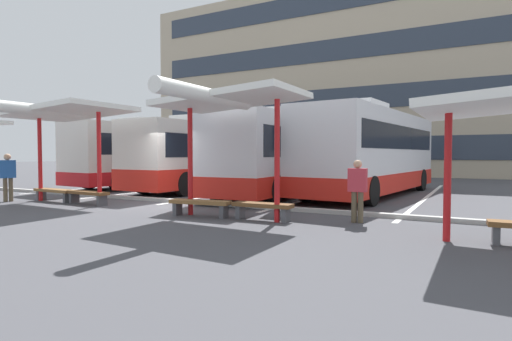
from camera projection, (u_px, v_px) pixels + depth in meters
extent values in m
plane|color=#47474C|center=(162.00, 204.00, 14.12)|extent=(160.00, 160.00, 0.00)
cube|color=tan|center=(368.00, 89.00, 39.49)|extent=(38.28, 15.37, 15.83)
cube|color=#2D3847|center=(345.00, 148.00, 32.95)|extent=(35.21, 0.08, 1.74)
cube|color=#2D3847|center=(345.00, 99.00, 32.79)|extent=(35.21, 0.08, 1.74)
cube|color=#2D3847|center=(346.00, 48.00, 32.64)|extent=(35.21, 0.08, 1.74)
cube|color=silver|center=(164.00, 154.00, 22.72)|extent=(3.46, 11.17, 2.92)
cube|color=red|center=(164.00, 174.00, 22.76)|extent=(3.50, 11.22, 0.62)
cube|color=black|center=(164.00, 146.00, 22.70)|extent=(3.41, 10.30, 0.96)
cube|color=black|center=(225.00, 148.00, 27.24)|extent=(2.17, 0.28, 1.75)
cube|color=silver|center=(144.00, 122.00, 21.51)|extent=(1.67, 2.33, 0.36)
cylinder|color=black|center=(196.00, 173.00, 26.63)|extent=(0.39, 1.02, 1.00)
cylinder|color=black|center=(224.00, 174.00, 25.37)|extent=(0.39, 1.02, 1.00)
cylinder|color=black|center=(89.00, 179.00, 20.16)|extent=(0.39, 1.02, 1.00)
cylinder|color=black|center=(119.00, 180.00, 18.90)|extent=(0.39, 1.02, 1.00)
cube|color=silver|center=(214.00, 155.00, 20.23)|extent=(2.68, 10.42, 2.81)
cube|color=red|center=(214.00, 175.00, 20.27)|extent=(2.72, 10.46, 0.83)
cube|color=black|center=(214.00, 147.00, 20.22)|extent=(2.69, 9.59, 0.95)
cube|color=black|center=(264.00, 149.00, 24.68)|extent=(2.14, 0.13, 1.69)
cube|color=silver|center=(197.00, 121.00, 19.05)|extent=(1.51, 2.23, 0.36)
cylinder|color=black|center=(234.00, 175.00, 23.94)|extent=(0.32, 1.01, 1.00)
cylinder|color=black|center=(268.00, 176.00, 22.82)|extent=(0.32, 1.01, 1.00)
cylinder|color=black|center=(144.00, 182.00, 17.73)|extent=(0.32, 1.01, 1.00)
cylinder|color=black|center=(184.00, 184.00, 16.62)|extent=(0.32, 1.01, 1.00)
cube|color=silver|center=(292.00, 153.00, 18.47)|extent=(2.97, 12.29, 2.93)
cube|color=red|center=(292.00, 178.00, 18.51)|extent=(3.01, 12.33, 0.70)
cube|color=black|center=(292.00, 145.00, 18.45)|extent=(2.96, 11.32, 1.04)
cube|color=black|center=(330.00, 148.00, 23.89)|extent=(2.18, 0.17, 1.76)
cube|color=silver|center=(278.00, 114.00, 17.04)|extent=(1.57, 2.26, 0.36)
cylinder|color=black|center=(302.00, 176.00, 23.05)|extent=(0.34, 1.01, 1.00)
cylinder|color=black|center=(342.00, 177.00, 22.05)|extent=(0.34, 1.01, 1.00)
cylinder|color=black|center=(217.00, 187.00, 14.99)|extent=(0.34, 1.01, 1.00)
cylinder|color=black|center=(275.00, 190.00, 13.98)|extent=(0.34, 1.01, 1.00)
cube|color=silver|center=(371.00, 152.00, 17.01)|extent=(3.62, 10.40, 3.08)
cube|color=red|center=(371.00, 180.00, 17.05)|extent=(3.66, 10.44, 0.70)
cube|color=black|center=(371.00, 138.00, 16.99)|extent=(3.57, 9.59, 0.90)
cube|color=black|center=(404.00, 145.00, 21.16)|extent=(2.28, 0.31, 1.85)
cube|color=silver|center=(361.00, 107.00, 15.89)|extent=(1.77, 2.35, 0.36)
cylinder|color=black|center=(371.00, 178.00, 20.61)|extent=(0.40, 1.03, 1.00)
cylinder|color=black|center=(421.00, 180.00, 19.26)|extent=(0.40, 1.03, 1.00)
cylinder|color=black|center=(306.00, 188.00, 14.86)|extent=(0.40, 1.03, 1.00)
cylinder|color=black|center=(371.00, 191.00, 13.51)|extent=(0.40, 1.03, 1.00)
cube|color=white|center=(139.00, 184.00, 23.72)|extent=(0.16, 14.00, 0.01)
cube|color=white|center=(192.00, 186.00, 21.87)|extent=(0.16, 14.00, 0.01)
cube|color=white|center=(256.00, 189.00, 20.03)|extent=(0.16, 14.00, 0.01)
cube|color=white|center=(333.00, 193.00, 18.18)|extent=(0.16, 14.00, 0.01)
cube|color=white|center=(427.00, 197.00, 16.34)|extent=(0.16, 14.00, 0.01)
cylinder|color=red|center=(40.00, 159.00, 15.06)|extent=(0.14, 0.14, 3.09)
cylinder|color=red|center=(99.00, 159.00, 13.57)|extent=(0.14, 0.14, 3.09)
cube|color=white|center=(67.00, 112.00, 14.25)|extent=(4.11, 2.88, 0.38)
cylinder|color=white|center=(32.00, 109.00, 13.12)|extent=(0.36, 4.11, 0.36)
cube|color=brown|center=(54.00, 190.00, 14.87)|extent=(1.94, 0.52, 0.10)
cube|color=#4C4C51|center=(41.00, 195.00, 15.30)|extent=(0.14, 0.34, 0.35)
cube|color=#4C4C51|center=(68.00, 198.00, 14.45)|extent=(0.14, 0.34, 0.35)
cube|color=brown|center=(88.00, 193.00, 13.98)|extent=(1.83, 0.53, 0.10)
cube|color=#4C4C51|center=(74.00, 198.00, 14.39)|extent=(0.14, 0.34, 0.35)
cube|color=#4C4C51|center=(102.00, 201.00, 13.59)|extent=(0.14, 0.34, 0.35)
cylinder|color=red|center=(190.00, 160.00, 11.58)|extent=(0.14, 0.14, 3.08)
cylinder|color=red|center=(277.00, 161.00, 10.29)|extent=(0.14, 0.14, 3.08)
cube|color=white|center=(231.00, 99.00, 10.87)|extent=(3.71, 2.42, 0.39)
cylinder|color=white|center=(208.00, 95.00, 9.94)|extent=(0.36, 3.71, 0.36)
cube|color=brown|center=(200.00, 202.00, 11.27)|extent=(1.78, 0.65, 0.10)
cube|color=#4C4C51|center=(177.00, 209.00, 11.53)|extent=(0.16, 0.35, 0.35)
cube|color=#4C4C51|center=(224.00, 212.00, 11.02)|extent=(0.16, 0.35, 0.35)
cube|color=brown|center=(262.00, 205.00, 10.62)|extent=(1.62, 0.48, 0.10)
cube|color=#4C4C51|center=(240.00, 212.00, 10.92)|extent=(0.13, 0.34, 0.35)
cube|color=#4C4C51|center=(286.00, 215.00, 10.34)|extent=(0.13, 0.34, 0.35)
cylinder|color=red|center=(448.00, 175.00, 8.05)|extent=(0.14, 0.14, 2.61)
cube|color=#4C4C51|center=(496.00, 235.00, 7.82)|extent=(0.14, 0.34, 0.35)
cube|color=#ADADA8|center=(173.00, 201.00, 14.59)|extent=(44.00, 0.24, 0.12)
cylinder|color=brown|center=(360.00, 207.00, 10.24)|extent=(0.14, 0.14, 0.77)
cylinder|color=brown|center=(354.00, 207.00, 10.31)|extent=(0.14, 0.14, 0.77)
cube|color=#BF333F|center=(358.00, 180.00, 10.25)|extent=(0.46, 0.24, 0.58)
sphere|color=tan|center=(358.00, 164.00, 10.23)|extent=(0.21, 0.21, 0.21)
cylinder|color=brown|center=(5.00, 190.00, 14.78)|extent=(0.14, 0.14, 0.85)
cylinder|color=brown|center=(11.00, 190.00, 14.89)|extent=(0.14, 0.14, 0.85)
cube|color=#2659A5|center=(8.00, 169.00, 14.81)|extent=(0.38, 0.54, 0.64)
sphere|color=tan|center=(7.00, 157.00, 14.79)|extent=(0.23, 0.23, 0.23)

